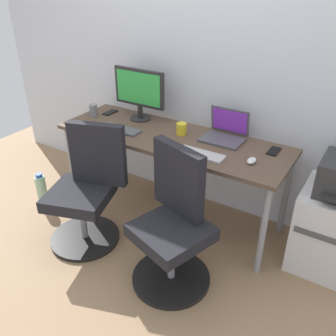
# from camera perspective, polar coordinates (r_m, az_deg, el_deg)

# --- Properties ---
(ground_plane) EXTENTS (5.28, 5.28, 0.00)m
(ground_plane) POSITION_cam_1_polar(r_m,az_deg,el_deg) (3.23, 0.47, -7.13)
(ground_plane) COLOR #9E7A56
(back_wall) EXTENTS (4.40, 0.04, 2.60)m
(back_wall) POSITION_cam_1_polar(r_m,az_deg,el_deg) (3.00, 4.68, 17.36)
(back_wall) COLOR silver
(back_wall) RESTS_ON ground
(desk) EXTENTS (1.86, 0.62, 0.74)m
(desk) POSITION_cam_1_polar(r_m,az_deg,el_deg) (2.88, 0.53, 3.79)
(desk) COLOR brown
(desk) RESTS_ON ground
(office_chair_left) EXTENTS (0.56, 0.56, 0.94)m
(office_chair_left) POSITION_cam_1_polar(r_m,az_deg,el_deg) (2.81, -12.57, -3.63)
(office_chair_left) COLOR black
(office_chair_left) RESTS_ON ground
(office_chair_right) EXTENTS (0.55, 0.55, 0.94)m
(office_chair_right) POSITION_cam_1_polar(r_m,az_deg,el_deg) (2.41, 0.89, -8.96)
(office_chair_right) COLOR black
(office_chair_right) RESTS_ON ground
(side_cabinet) EXTENTS (0.53, 0.49, 0.61)m
(side_cabinet) POSITION_cam_1_polar(r_m,az_deg,el_deg) (2.81, 24.83, -9.00)
(side_cabinet) COLOR silver
(side_cabinet) RESTS_ON ground
(water_bottle_on_floor) EXTENTS (0.09, 0.09, 0.31)m
(water_bottle_on_floor) POSITION_cam_1_polar(r_m,az_deg,el_deg) (3.47, -19.18, -3.21)
(water_bottle_on_floor) COLOR #A5D8B2
(water_bottle_on_floor) RESTS_ON ground
(desktop_monitor) EXTENTS (0.48, 0.18, 0.43)m
(desktop_monitor) POSITION_cam_1_polar(r_m,az_deg,el_deg) (3.11, -4.53, 11.96)
(desktop_monitor) COLOR #262626
(desktop_monitor) RESTS_ON desk
(open_laptop) EXTENTS (0.31, 0.26, 0.23)m
(open_laptop) POSITION_cam_1_polar(r_m,az_deg,el_deg) (2.82, 8.94, 5.57)
(open_laptop) COLOR #4C4C51
(open_laptop) RESTS_ON desk
(keyboard_by_monitor) EXTENTS (0.34, 0.12, 0.02)m
(keyboard_by_monitor) POSITION_cam_1_polar(r_m,az_deg,el_deg) (2.98, -7.41, 6.04)
(keyboard_by_monitor) COLOR #515156
(keyboard_by_monitor) RESTS_ON desk
(keyboard_by_laptop) EXTENTS (0.34, 0.12, 0.02)m
(keyboard_by_laptop) POSITION_cam_1_polar(r_m,az_deg,el_deg) (2.56, 5.16, 2.16)
(keyboard_by_laptop) COLOR #B7B7B7
(keyboard_by_laptop) RESTS_ON desk
(mouse_by_monitor) EXTENTS (0.06, 0.10, 0.03)m
(mouse_by_monitor) POSITION_cam_1_polar(r_m,az_deg,el_deg) (2.62, -0.35, 3.06)
(mouse_by_monitor) COLOR #B7B7B7
(mouse_by_monitor) RESTS_ON desk
(mouse_by_laptop) EXTENTS (0.06, 0.10, 0.03)m
(mouse_by_laptop) POSITION_cam_1_polar(r_m,az_deg,el_deg) (2.52, 12.97, 1.14)
(mouse_by_laptop) COLOR silver
(mouse_by_laptop) RESTS_ON desk
(coffee_mug) EXTENTS (0.08, 0.08, 0.09)m
(coffee_mug) POSITION_cam_1_polar(r_m,az_deg,el_deg) (2.87, 2.13, 6.16)
(coffee_mug) COLOR yellow
(coffee_mug) RESTS_ON desk
(pen_cup) EXTENTS (0.07, 0.07, 0.10)m
(pen_cup) POSITION_cam_1_polar(r_m,az_deg,el_deg) (3.29, -11.61, 8.82)
(pen_cup) COLOR slate
(pen_cup) RESTS_ON desk
(phone_near_laptop) EXTENTS (0.07, 0.14, 0.01)m
(phone_near_laptop) POSITION_cam_1_polar(r_m,az_deg,el_deg) (3.36, -9.05, 8.60)
(phone_near_laptop) COLOR black
(phone_near_laptop) RESTS_ON desk
(phone_near_monitor) EXTENTS (0.07, 0.14, 0.01)m
(phone_near_monitor) POSITION_cam_1_polar(r_m,az_deg,el_deg) (2.71, 16.25, 2.56)
(phone_near_monitor) COLOR black
(phone_near_monitor) RESTS_ON desk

